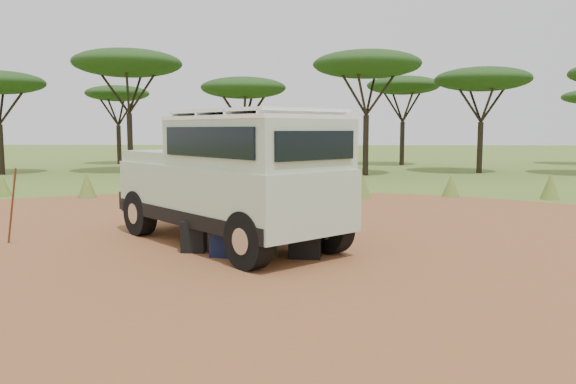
{
  "coord_description": "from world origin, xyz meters",
  "views": [
    {
      "loc": [
        1.32,
        -9.69,
        2.24
      ],
      "look_at": [
        0.87,
        1.39,
        1.0
      ],
      "focal_mm": 35.0,
      "sensor_mm": 36.0,
      "label": 1
    }
  ],
  "objects_px": {
    "safari_vehicle": "(232,181)",
    "backpack_black": "(194,237)",
    "backpack_olive": "(266,244)",
    "duffel_navy": "(306,239)",
    "hard_case": "(305,247)",
    "walking_staff": "(12,206)",
    "backpack_navy": "(224,241)"
  },
  "relations": [
    {
      "from": "backpack_navy",
      "to": "duffel_navy",
      "type": "relative_size",
      "value": 1.12
    },
    {
      "from": "safari_vehicle",
      "to": "backpack_olive",
      "type": "height_order",
      "value": "safari_vehicle"
    },
    {
      "from": "backpack_olive",
      "to": "walking_staff",
      "type": "bearing_deg",
      "value": 143.06
    },
    {
      "from": "duffel_navy",
      "to": "safari_vehicle",
      "type": "bearing_deg",
      "value": 169.56
    },
    {
      "from": "backpack_black",
      "to": "backpack_olive",
      "type": "distance_m",
      "value": 1.39
    },
    {
      "from": "backpack_navy",
      "to": "hard_case",
      "type": "bearing_deg",
      "value": 8.99
    },
    {
      "from": "backpack_olive",
      "to": "hard_case",
      "type": "xyz_separation_m",
      "value": [
        0.69,
        -0.03,
        -0.04
      ]
    },
    {
      "from": "backpack_black",
      "to": "backpack_navy",
      "type": "height_order",
      "value": "backpack_black"
    },
    {
      "from": "backpack_olive",
      "to": "duffel_navy",
      "type": "xyz_separation_m",
      "value": [
        0.71,
        0.43,
        0.02
      ]
    },
    {
      "from": "hard_case",
      "to": "backpack_navy",
      "type": "bearing_deg",
      "value": -176.48
    },
    {
      "from": "backpack_black",
      "to": "hard_case",
      "type": "height_order",
      "value": "backpack_black"
    },
    {
      "from": "backpack_olive",
      "to": "hard_case",
      "type": "distance_m",
      "value": 0.69
    },
    {
      "from": "safari_vehicle",
      "to": "backpack_black",
      "type": "distance_m",
      "value": 1.33
    },
    {
      "from": "duffel_navy",
      "to": "walking_staff",
      "type": "bearing_deg",
      "value": -172.01
    },
    {
      "from": "backpack_olive",
      "to": "duffel_navy",
      "type": "bearing_deg",
      "value": 3.99
    },
    {
      "from": "hard_case",
      "to": "duffel_navy",
      "type": "bearing_deg",
      "value": 91.83
    },
    {
      "from": "backpack_navy",
      "to": "duffel_navy",
      "type": "xyz_separation_m",
      "value": [
        1.45,
        0.45,
        -0.03
      ]
    },
    {
      "from": "walking_staff",
      "to": "backpack_navy",
      "type": "relative_size",
      "value": 2.82
    },
    {
      "from": "safari_vehicle",
      "to": "walking_staff",
      "type": "bearing_deg",
      "value": -130.21
    },
    {
      "from": "safari_vehicle",
      "to": "backpack_black",
      "type": "bearing_deg",
      "value": -84.89
    },
    {
      "from": "hard_case",
      "to": "backpack_black",
      "type": "bearing_deg",
      "value": 173.82
    },
    {
      "from": "walking_staff",
      "to": "backpack_navy",
      "type": "height_order",
      "value": "walking_staff"
    },
    {
      "from": "backpack_navy",
      "to": "backpack_olive",
      "type": "height_order",
      "value": "backpack_navy"
    },
    {
      "from": "backpack_olive",
      "to": "hard_case",
      "type": "bearing_deg",
      "value": -30.32
    },
    {
      "from": "backpack_navy",
      "to": "safari_vehicle",
      "type": "bearing_deg",
      "value": 98.75
    },
    {
      "from": "safari_vehicle",
      "to": "backpack_black",
      "type": "height_order",
      "value": "safari_vehicle"
    },
    {
      "from": "hard_case",
      "to": "safari_vehicle",
      "type": "bearing_deg",
      "value": 147.48
    },
    {
      "from": "backpack_black",
      "to": "backpack_olive",
      "type": "height_order",
      "value": "backpack_black"
    },
    {
      "from": "walking_staff",
      "to": "hard_case",
      "type": "relative_size",
      "value": 2.92
    },
    {
      "from": "safari_vehicle",
      "to": "backpack_olive",
      "type": "relative_size",
      "value": 11.31
    },
    {
      "from": "duffel_navy",
      "to": "hard_case",
      "type": "xyz_separation_m",
      "value": [
        -0.02,
        -0.47,
        -0.06
      ]
    },
    {
      "from": "backpack_black",
      "to": "backpack_olive",
      "type": "bearing_deg",
      "value": -12.1
    }
  ]
}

